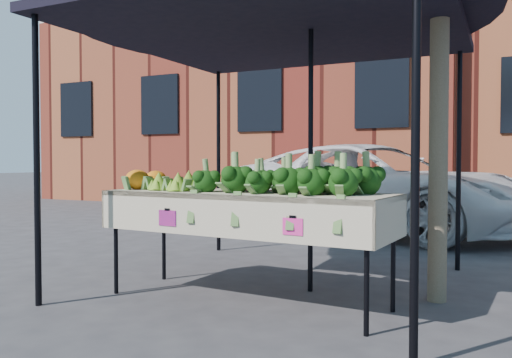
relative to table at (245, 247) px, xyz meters
name	(u,v)px	position (x,y,z in m)	size (l,w,h in m)	color
ground	(232,300)	(-0.13, 0.01, -0.45)	(90.00, 90.00, 0.00)	#313134
table	(245,247)	(0.00, 0.00, 0.00)	(2.45, 0.98, 0.90)	beige
canopy	(278,137)	(0.01, 0.65, 0.92)	(3.16, 3.16, 2.74)	black
broccoli_heap	(284,175)	(0.32, 0.03, 0.59)	(1.49, 0.59, 0.28)	#09330C
romanesco_cluster	(176,178)	(-0.67, -0.01, 0.56)	(0.44, 0.48, 0.21)	#8FBB2D
cauliflower_pair	(147,178)	(-1.04, 0.07, 0.55)	(0.24, 0.44, 0.19)	orange
vehicle	(375,73)	(-0.05, 4.78, 2.14)	(2.39, 1.44, 5.18)	white
street_tree	(440,32)	(1.41, 0.70, 1.74)	(2.23, 2.23, 4.39)	#1E4C14
building_left	(270,59)	(-5.13, 12.01, 4.05)	(12.00, 8.00, 9.00)	maroon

